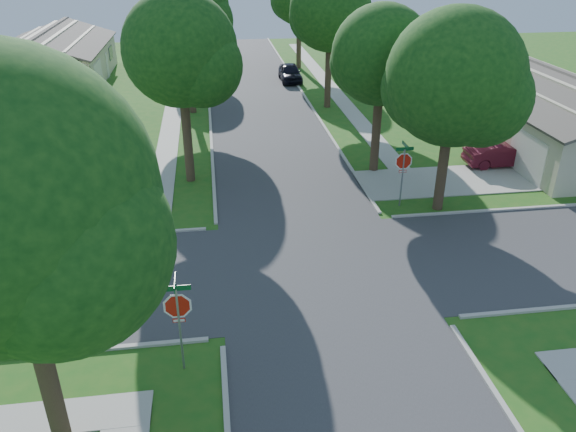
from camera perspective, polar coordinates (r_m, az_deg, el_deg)
The scene contains 20 objects.
ground at distance 20.79m, azimuth 2.90°, elevation -5.32°, with size 100.00×100.00×0.00m, color #1F5B19.
road_ns at distance 20.79m, azimuth 2.90°, elevation -5.31°, with size 7.00×100.00×0.02m, color #333335.
sidewalk_ne at distance 45.66m, azimuth 4.47°, elevation 12.78°, with size 1.20×40.00×0.04m, color #9E9B91.
sidewalk_nw at distance 44.72m, azimuth -11.36°, elevation 12.05°, with size 1.20×40.00×0.04m, color #9E9B91.
driveway at distance 29.06m, azimuth 15.77°, elevation 3.48°, with size 8.80×3.60×0.05m, color #9E9B91.
stop_sign_sw at distance 15.51m, azimuth -11.12°, elevation -9.33°, with size 1.05×0.80×2.98m.
stop_sign_ne at distance 25.11m, azimuth 11.64°, elevation 5.21°, with size 1.05×0.80×2.98m.
tree_e_near at distance 28.05m, azimuth 9.57°, elevation 15.36°, with size 4.97×4.80×8.28m.
tree_e_mid at distance 39.44m, azimuth 4.38°, elevation 19.78°, with size 5.59×5.40×9.21m.
tree_w_near at distance 26.75m, azimuth -10.76°, elevation 15.76°, with size 5.38×5.20×8.97m.
tree_w_mid at distance 38.55m, azimuth -10.27°, elevation 19.65°, with size 5.80×5.60×9.56m.
tree_w_far at distance 51.58m, azimuth -9.87°, elevation 20.30°, with size 4.76×4.60×8.04m.
tree_sw_corner at distance 12.00m, azimuth -26.44°, elevation 0.31°, with size 6.21×6.00×9.55m.
tree_ne_corner at distance 24.24m, azimuth 16.61°, elevation 12.73°, with size 5.80×5.60×8.66m.
house_ne_near at distance 35.62m, azimuth 25.85°, elevation 8.63°, with size 8.42×13.60×4.23m.
house_ne_far at distance 51.09m, azimuth 15.11°, elevation 15.20°, with size 8.42×13.60×4.23m.
house_nw_far at distance 51.71m, azimuth -22.58°, elevation 14.25°, with size 8.42×13.60×4.23m.
car_driveway at distance 31.73m, azimuth 20.83°, elevation 5.88°, with size 1.34×3.84×1.27m, color #50101E.
car_curb_east at distance 47.89m, azimuth 0.22°, elevation 14.37°, with size 1.68×4.17×1.42m, color black.
car_curb_west at distance 55.82m, azimuth -7.88°, elevation 15.96°, with size 2.09×5.13×1.49m, color black.
Camera 1 is at (-3.48, -17.26, 11.06)m, focal length 35.00 mm.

